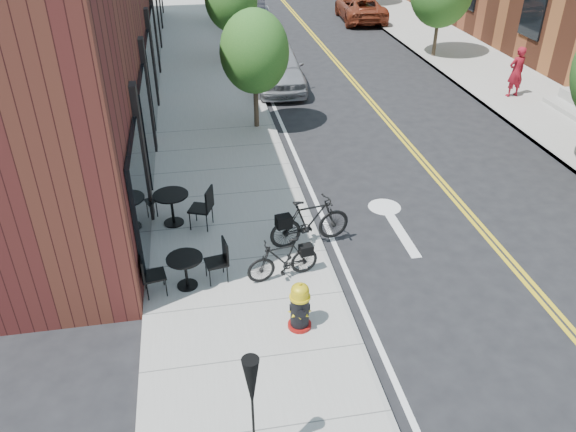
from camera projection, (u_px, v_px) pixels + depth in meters
ground at (343, 296)px, 11.51m from camera, size 120.00×120.00×0.00m
sidewalk_near at (213, 119)px, 19.56m from camera, size 4.00×70.00×0.12m
sidewalk_far at (529, 98)px, 21.36m from camera, size 4.00×70.00×0.12m
tree_near_a at (254, 52)px, 17.60m from camera, size 2.20×2.20×3.81m
fire_hydrant at (300, 306)px, 10.32m from camera, size 0.50×0.50×1.03m
bicycle_left at (283, 259)px, 11.61m from camera, size 1.61×0.70×0.93m
bicycle_right at (310, 221)px, 12.66m from camera, size 1.98×0.87×1.15m
bistro_set_b at (172, 204)px, 13.40m from camera, size 1.98×1.17×1.05m
bistro_set_c at (185, 268)px, 11.37m from camera, size 1.75×0.86×0.92m
patio_umbrella at (252, 391)px, 7.39m from camera, size 0.33×0.33×2.05m
parked_car_a at (277, 67)px, 22.30m from camera, size 2.13×4.86×1.63m
parked_car_b at (250, 16)px, 30.15m from camera, size 2.26×5.03×1.60m
parked_car_c at (242, 2)px, 33.38m from camera, size 2.80×5.71×1.60m
parked_car_far at (360, 8)px, 32.36m from camera, size 2.74×5.25×1.41m
pedestrian at (516, 72)px, 20.93m from camera, size 0.74×0.55×1.87m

